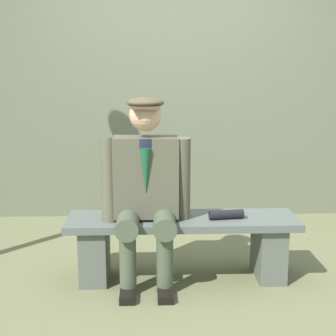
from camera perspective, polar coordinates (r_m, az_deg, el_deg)
name	(u,v)px	position (r m, az deg, el deg)	size (l,w,h in m)	color
ground_plane	(182,277)	(3.60, 1.63, -12.47)	(30.00, 30.00, 0.00)	#676B47
bench	(182,239)	(3.49, 1.66, -8.21)	(1.60, 0.43, 0.44)	#555E58
seated_man	(146,185)	(3.32, -2.55, -1.97)	(0.61, 0.55, 1.27)	#52533E
rolled_magazine	(226,214)	(3.42, 6.74, -5.34)	(0.06, 0.06, 0.24)	black
stadium_wall	(172,104)	(5.00, 0.44, 7.34)	(12.00, 0.24, 2.23)	#616950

